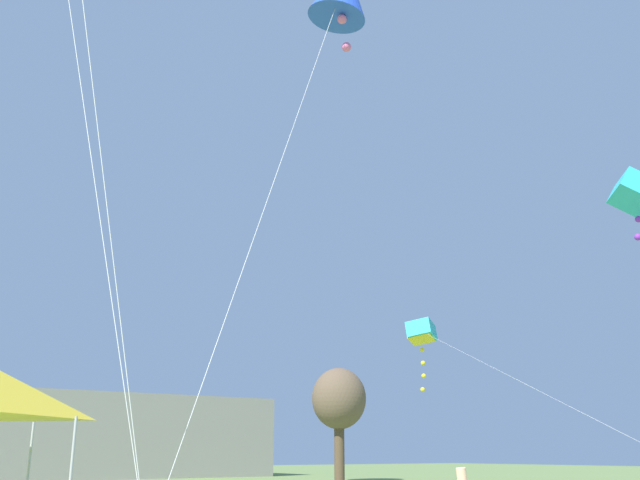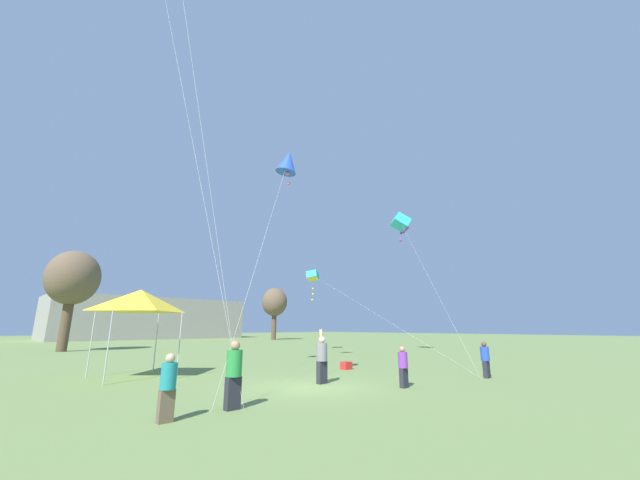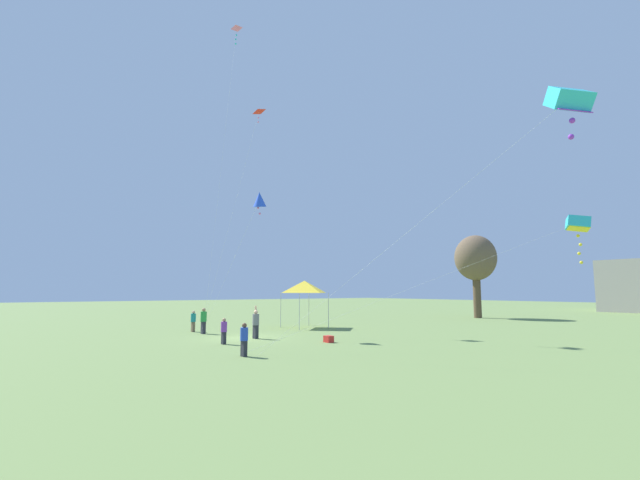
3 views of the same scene
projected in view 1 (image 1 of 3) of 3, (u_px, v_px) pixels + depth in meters
distant_building at (84, 436)px, 67.90m from camera, size 33.27×15.07×7.45m
tree_far_left at (339, 400)px, 58.95m from camera, size 4.49×4.49×9.05m
kite_cyan_box_1 at (634, 194)px, 26.71m from camera, size 11.13×11.34×12.44m
kite_cyan_box_3 at (422, 333)px, 30.01m from camera, size 8.23×19.78×7.69m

